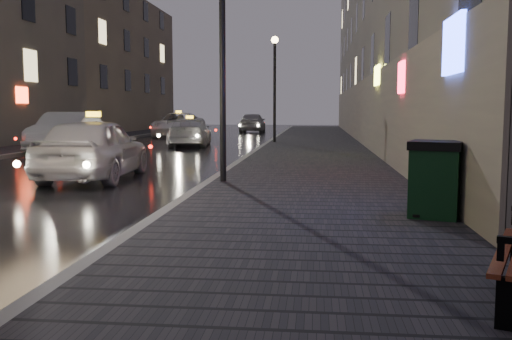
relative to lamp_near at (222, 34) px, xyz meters
The scene contains 15 objects.
ground 7.18m from the lamp_near, 107.14° to the right, with size 120.00×120.00×0.00m, color black.
sidewalk 15.52m from the lamp_near, 82.22° to the left, with size 4.60×58.00×0.15m, color black.
curb 15.39m from the lamp_near, 91.34° to the left, with size 0.20×58.00×0.15m, color slate.
sidewalk_far 18.65m from the lamp_near, 125.12° to the left, with size 2.40×58.00×0.15m, color black.
curb_far 17.95m from the lamp_near, 121.66° to the left, with size 0.20×58.00×0.15m, color slate.
building_near 19.94m from the lamp_near, 74.55° to the left, with size 1.80×50.00×13.00m, color #605B54.
building_far_c 36.45m from the lamp_near, 114.95° to the left, with size 6.00×22.00×11.00m, color #6B6051.
lamp_near is the anchor object (origin of this frame).
lamp_far 16.00m from the lamp_near, 90.00° to the left, with size 0.36×0.36×5.28m.
trash_bin 6.24m from the lamp_near, 45.17° to the right, with size 0.97×0.97×1.17m.
taxi_near 4.58m from the lamp_near, 161.83° to the left, with size 1.90×4.71×1.61m, color silver.
car_left_mid 13.32m from the lamp_near, 129.41° to the left, with size 1.79×5.13×1.69m, color #9A9AA1.
taxi_mid 15.47m from the lamp_near, 105.54° to the left, with size 1.90×4.67×1.35m, color silver.
taxi_far 25.23m from the lamp_near, 106.07° to the left, with size 2.62×5.68×1.58m, color silver.
car_far 31.56m from the lamp_near, 95.20° to the left, with size 1.84×4.57×1.56m, color gray.
Camera 1 is at (3.98, -6.87, 1.80)m, focal length 40.00 mm.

